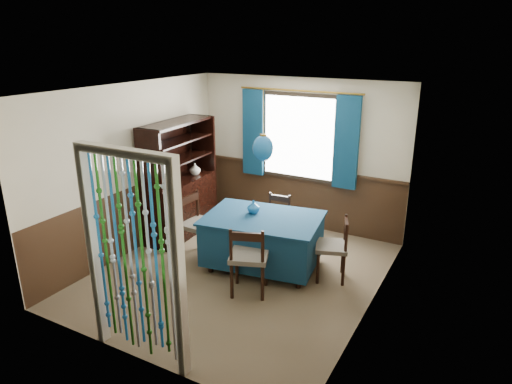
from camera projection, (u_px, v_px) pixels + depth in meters
The scene contains 22 objects.
floor at pixel (239, 273), 6.31m from camera, with size 4.00×4.00×0.00m, color brown.
ceiling at pixel (236, 89), 5.50m from camera, with size 4.00×4.00×0.00m, color silver.
wall_back at pixel (300, 154), 7.56m from camera, with size 3.60×3.60×0.00m, color beige.
wall_front at pixel (128, 247), 4.24m from camera, with size 3.60×3.60×0.00m, color beige.
wall_left at pixel (133, 169), 6.72m from camera, with size 4.00×4.00×0.00m, color beige.
wall_right at pixel (376, 212), 5.09m from camera, with size 4.00×4.00×0.00m, color beige.
wainscot_back at pixel (298, 197), 7.79m from camera, with size 3.60×3.60×0.00m, color #372314.
wainscot_front at pixel (136, 315), 4.50m from camera, with size 3.60×3.60×0.00m, color #372314.
wainscot_left at pixel (138, 216), 6.96m from camera, with size 4.00×4.00×0.00m, color #372314.
wainscot_right at pixel (369, 271), 5.34m from camera, with size 4.00×4.00×0.00m, color #372314.
window at pixel (299, 137), 7.42m from camera, with size 1.32×0.12×1.42m, color black.
doorway at pixel (134, 263), 4.36m from camera, with size 1.16×0.12×2.18m, color silver, non-canonical shape.
dining_table at pixel (263, 238), 6.35m from camera, with size 1.73×1.32×0.76m.
chair_near at pixel (249, 258), 5.67m from camera, with size 0.59×0.58×0.94m.
chair_far at pixel (276, 219), 7.02m from camera, with size 0.42×0.40×0.81m.
chair_left at pixel (198, 225), 6.65m from camera, with size 0.48×0.50×0.95m.
chair_right at pixel (334, 247), 6.04m from camera, with size 0.53×0.54×0.87m.
sideboard at pixel (180, 197), 7.40m from camera, with size 0.56×1.45×1.87m.
pendant_lamp at pixel (263, 148), 5.94m from camera, with size 0.28×0.28×0.94m.
vase_table at pixel (253, 207), 6.37m from camera, with size 0.16×0.16×0.17m, color #14518B.
bowl_shelf at pixel (173, 161), 6.99m from camera, with size 0.21×0.21×0.05m, color beige.
vase_sideboard at pixel (195, 168), 7.54m from camera, with size 0.20×0.20×0.21m, color beige.
Camera 1 is at (2.90, -4.80, 3.11)m, focal length 32.00 mm.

